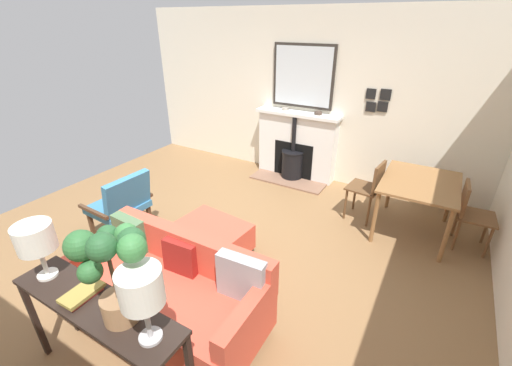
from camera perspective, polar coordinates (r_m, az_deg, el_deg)
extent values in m
cube|color=olive|center=(4.09, -8.83, -11.47)|extent=(5.40, 6.03, 0.01)
cube|color=silver|center=(5.69, 7.82, 14.52)|extent=(0.12, 6.03, 2.68)
cube|color=brown|center=(5.66, 5.39, 0.34)|extent=(0.40, 1.27, 0.03)
cube|color=white|center=(5.73, 7.01, 6.31)|extent=(0.24, 1.34, 1.08)
cube|color=black|center=(5.72, 6.48, 4.04)|extent=(0.06, 0.69, 0.60)
cylinder|color=black|center=(5.71, 6.28, 3.21)|extent=(0.36, 0.36, 0.45)
cylinder|color=black|center=(5.62, 6.40, 5.43)|extent=(0.38, 0.38, 0.02)
cylinder|color=black|center=(5.52, 6.55, 8.33)|extent=(0.07, 0.07, 0.58)
cube|color=white|center=(5.54, 7.23, 11.74)|extent=(0.29, 1.42, 0.05)
cube|color=#2D2823|center=(5.54, 8.11, 17.73)|extent=(0.04, 1.02, 0.97)
cube|color=silver|center=(5.52, 8.03, 17.71)|extent=(0.01, 0.94, 0.89)
cylinder|color=#9E9384|center=(5.65, 5.07, 12.60)|extent=(0.11, 0.11, 0.04)
torus|color=#9E9384|center=(5.64, 5.08, 12.76)|extent=(0.12, 0.12, 0.01)
cylinder|color=#47382D|center=(5.43, 10.67, 11.74)|extent=(0.12, 0.12, 0.05)
torus|color=#47382D|center=(5.43, 10.69, 11.93)|extent=(0.12, 0.12, 0.01)
cylinder|color=#B2B2B7|center=(3.66, -26.84, -18.95)|extent=(0.04, 0.04, 0.10)
cylinder|color=#B2B2B7|center=(3.90, -19.29, -14.04)|extent=(0.04, 0.04, 0.10)
cylinder|color=#B2B2B7|center=(3.18, 0.56, -23.58)|extent=(0.04, 0.04, 0.10)
cube|color=#D14C38|center=(3.18, -14.78, -19.04)|extent=(0.80, 1.74, 0.33)
cube|color=#D14C38|center=(3.13, -11.30, -11.16)|extent=(0.16, 1.74, 0.35)
cube|color=#D14C38|center=(3.53, -25.00, -10.08)|extent=(0.74, 0.13, 0.21)
cube|color=#D14C38|center=(2.62, -1.56, -21.87)|extent=(0.74, 0.13, 0.21)
cube|color=#4C6B47|center=(3.50, -20.86, -8.25)|extent=(0.14, 0.38, 0.38)
cube|color=maroon|center=(3.11, -12.81, -12.35)|extent=(0.15, 0.33, 0.33)
cube|color=#99999E|center=(2.77, -2.55, -16.16)|extent=(0.14, 0.42, 0.41)
cylinder|color=#B2B2B7|center=(4.03, -13.78, -11.80)|extent=(0.03, 0.03, 0.09)
cylinder|color=#B2B2B7|center=(3.66, -6.84, -15.69)|extent=(0.03, 0.03, 0.09)
cylinder|color=#B2B2B7|center=(4.32, -8.47, -8.41)|extent=(0.03, 0.03, 0.09)
cylinder|color=#B2B2B7|center=(3.97, -1.60, -11.57)|extent=(0.03, 0.03, 0.09)
cube|color=#D14C38|center=(3.86, -7.91, -9.41)|extent=(0.74, 0.86, 0.31)
cube|color=#4C3321|center=(4.86, -21.52, -3.87)|extent=(0.05, 0.05, 0.38)
cube|color=#4C3321|center=(4.64, -26.47, -6.42)|extent=(0.05, 0.05, 0.38)
cube|color=#4C3321|center=(4.52, -17.85, -5.62)|extent=(0.05, 0.05, 0.38)
cube|color=#4C3321|center=(4.28, -23.00, -8.51)|extent=(0.05, 0.05, 0.38)
cube|color=teal|center=(4.46, -22.66, -3.76)|extent=(0.62, 0.58, 0.08)
cube|color=teal|center=(4.16, -21.23, -1.72)|extent=(0.61, 0.17, 0.44)
cube|color=#4C3321|center=(4.58, -19.70, -1.16)|extent=(0.06, 0.53, 0.04)
cube|color=#4C3321|center=(4.28, -26.26, -4.44)|extent=(0.06, 0.53, 0.04)
cube|color=black|center=(3.35, -29.67, -16.75)|extent=(0.04, 0.04, 0.76)
cube|color=black|center=(3.28, -33.76, -19.00)|extent=(0.04, 0.04, 0.76)
cube|color=black|center=(2.59, -26.03, -18.34)|extent=(0.33, 1.40, 0.03)
cylinder|color=white|center=(2.95, -32.20, -13.17)|extent=(0.14, 0.14, 0.02)
cylinder|color=white|center=(2.88, -32.77, -11.28)|extent=(0.03, 0.03, 0.22)
cylinder|color=silver|center=(2.78, -33.83, -7.78)|extent=(0.25, 0.25, 0.20)
cylinder|color=#B2B2B7|center=(2.24, -17.66, -23.90)|extent=(0.14, 0.14, 0.02)
cylinder|color=#B2B2B7|center=(2.14, -18.22, -21.40)|extent=(0.03, 0.03, 0.27)
cylinder|color=silver|center=(1.97, -19.24, -16.59)|extent=(0.25, 0.25, 0.22)
cylinder|color=#99704C|center=(2.35, -22.25, -19.16)|extent=(0.22, 0.22, 0.18)
cylinder|color=brown|center=(2.20, -23.32, -14.78)|extent=(0.02, 0.02, 0.29)
sphere|color=#2D6633|center=(2.09, -26.64, -13.49)|extent=(0.14, 0.14, 0.14)
sphere|color=#26562D|center=(1.89, -25.03, -10.00)|extent=(0.16, 0.16, 0.16)
sphere|color=#387A3D|center=(1.88, -20.56, -10.48)|extent=(0.16, 0.16, 0.16)
sphere|color=#26562D|center=(2.07, -20.64, -9.38)|extent=(0.17, 0.17, 0.17)
sphere|color=#387A3D|center=(2.18, -21.44, -8.20)|extent=(0.14, 0.14, 0.14)
sphere|color=#26562D|center=(2.25, -24.17, -8.27)|extent=(0.14, 0.14, 0.14)
sphere|color=#387A3D|center=(2.29, -26.22, -9.54)|extent=(0.11, 0.11, 0.11)
sphere|color=#2D6633|center=(2.07, -27.97, -9.51)|extent=(0.18, 0.18, 0.18)
cube|color=#B23833|center=(2.65, -27.79, -16.77)|extent=(0.24, 0.14, 0.02)
cube|color=olive|center=(2.64, -27.77, -16.35)|extent=(0.27, 0.16, 0.03)
cylinder|color=olive|center=(5.11, 22.11, -0.48)|extent=(0.05, 0.05, 0.69)
cylinder|color=olive|center=(4.25, 19.76, -5.64)|extent=(0.05, 0.05, 0.69)
cylinder|color=olive|center=(5.10, 30.50, -2.41)|extent=(0.05, 0.05, 0.69)
cylinder|color=olive|center=(4.23, 29.92, -8.00)|extent=(0.05, 0.05, 0.69)
cube|color=olive|center=(4.49, 26.51, 0.10)|extent=(1.08, 0.87, 0.03)
cylinder|color=brown|center=(4.94, 16.62, -2.02)|extent=(0.04, 0.04, 0.46)
cylinder|color=brown|center=(4.67, 15.15, -3.53)|extent=(0.04, 0.04, 0.46)
cylinder|color=brown|center=(4.86, 20.10, -3.07)|extent=(0.04, 0.04, 0.46)
cylinder|color=brown|center=(4.59, 18.80, -4.67)|extent=(0.04, 0.04, 0.46)
cube|color=brown|center=(4.65, 18.06, -0.75)|extent=(0.44, 0.44, 0.02)
cube|color=brown|center=(4.53, 20.40, 0.88)|extent=(0.36, 0.08, 0.37)
cylinder|color=brown|center=(4.64, 35.10, -8.43)|extent=(0.03, 0.03, 0.42)
cylinder|color=brown|center=(4.91, 34.80, -6.47)|extent=(0.03, 0.03, 0.42)
cylinder|color=brown|center=(4.58, 31.21, -7.70)|extent=(0.03, 0.03, 0.42)
cylinder|color=brown|center=(4.86, 31.14, -5.76)|extent=(0.03, 0.03, 0.42)
cube|color=brown|center=(4.64, 33.72, -4.80)|extent=(0.42, 0.42, 0.02)
cube|color=brown|center=(4.54, 32.26, -2.23)|extent=(0.36, 0.05, 0.37)
cube|color=black|center=(5.26, 19.19, 14.31)|extent=(0.02, 0.13, 0.15)
cube|color=black|center=(5.22, 21.42, 13.98)|extent=(0.02, 0.15, 0.16)
cube|color=black|center=(5.30, 19.14, 12.28)|extent=(0.02, 0.14, 0.14)
cube|color=black|center=(5.26, 20.95, 12.16)|extent=(0.02, 0.14, 0.14)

